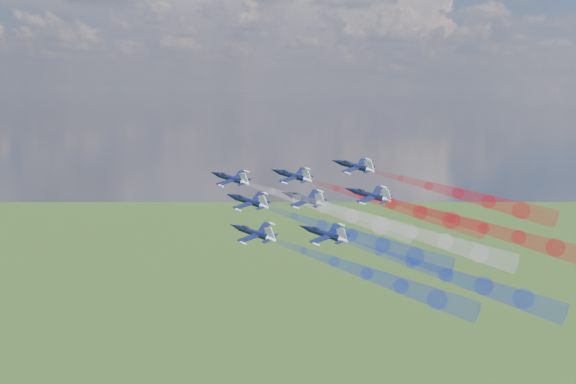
# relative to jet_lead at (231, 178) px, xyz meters

# --- Properties ---
(jet_lead) EXTENTS (16.24, 15.17, 8.21)m
(jet_lead) POSITION_rel_jet_lead_xyz_m (0.00, 0.00, 0.00)
(jet_lead) COLOR black
(trail_lead) EXTENTS (42.36, 23.02, 12.62)m
(trail_lead) POSITION_rel_jet_lead_xyz_m (25.33, -11.27, -4.62)
(trail_lead) COLOR white
(jet_inner_left) EXTENTS (16.24, 15.17, 8.21)m
(jet_inner_left) POSITION_rel_jet_lead_xyz_m (7.82, -12.63, -3.58)
(jet_inner_left) COLOR black
(trail_inner_left) EXTENTS (42.36, 23.02, 12.62)m
(trail_inner_left) POSITION_rel_jet_lead_xyz_m (33.15, -23.90, -8.20)
(trail_inner_left) COLOR #182FCF
(jet_inner_right) EXTENTS (16.24, 15.17, 8.21)m
(jet_inner_right) POSITION_rel_jet_lead_xyz_m (15.11, 3.77, 0.61)
(jet_inner_right) COLOR black
(trail_inner_right) EXTENTS (42.36, 23.02, 12.62)m
(trail_inner_right) POSITION_rel_jet_lead_xyz_m (40.44, -7.50, -4.01)
(trail_inner_right) COLOR red
(jet_outer_left) EXTENTS (16.24, 15.17, 8.21)m
(jet_outer_left) POSITION_rel_jet_lead_xyz_m (12.11, -24.46, -8.51)
(jet_outer_left) COLOR black
(trail_outer_left) EXTENTS (42.36, 23.02, 12.62)m
(trail_outer_left) POSITION_rel_jet_lead_xyz_m (37.44, -35.73, -13.13)
(trail_outer_left) COLOR #182FCF
(jet_center_third) EXTENTS (16.24, 15.17, 8.21)m
(jet_center_third) POSITION_rel_jet_lead_xyz_m (20.35, -8.52, -3.32)
(jet_center_third) COLOR black
(trail_center_third) EXTENTS (42.36, 23.02, 12.62)m
(trail_center_third) POSITION_rel_jet_lead_xyz_m (45.68, -19.78, -7.94)
(trail_center_third) COLOR white
(jet_outer_right) EXTENTS (16.24, 15.17, 8.21)m
(jet_outer_right) POSITION_rel_jet_lead_xyz_m (30.31, 7.94, 2.92)
(jet_outer_right) COLOR black
(trail_outer_right) EXTENTS (42.36, 23.02, 12.62)m
(trail_outer_right) POSITION_rel_jet_lead_xyz_m (55.64, -3.33, -1.70)
(trail_outer_right) COLOR red
(jet_rear_left) EXTENTS (16.24, 15.17, 8.21)m
(jet_rear_left) POSITION_rel_jet_lead_xyz_m (27.25, -22.29, -8.58)
(jet_rear_left) COLOR black
(trail_rear_left) EXTENTS (42.36, 23.02, 12.62)m
(trail_rear_left) POSITION_rel_jet_lead_xyz_m (52.58, -33.56, -13.20)
(trail_rear_left) COLOR #182FCF
(jet_rear_right) EXTENTS (16.24, 15.17, 8.21)m
(jet_rear_right) POSITION_rel_jet_lead_xyz_m (35.34, -5.48, -2.40)
(jet_rear_right) COLOR black
(trail_rear_right) EXTENTS (42.36, 23.02, 12.62)m
(trail_rear_right) POSITION_rel_jet_lead_xyz_m (60.67, -16.75, -7.02)
(trail_rear_right) COLOR red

